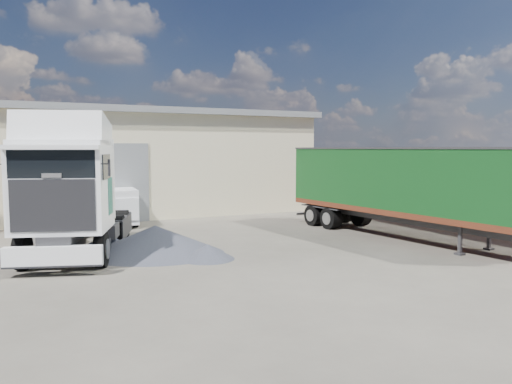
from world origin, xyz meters
name	(u,v)px	position (x,y,z in m)	size (l,w,h in m)	color
ground	(234,266)	(0.00, 0.00, 0.00)	(120.00, 120.00, 0.00)	black
warehouse	(5,162)	(-6.00, 16.00, 2.66)	(30.60, 12.60, 5.42)	beige
brick_boundary_wall	(400,192)	(11.50, 6.00, 1.25)	(0.35, 26.00, 2.50)	maroon
tractor_unit	(71,199)	(-4.07, 2.99, 1.85)	(4.38, 6.87, 4.40)	black
box_trailer	(397,183)	(7.45, 1.67, 2.08)	(3.25, 10.42, 3.41)	#2D2D30
panel_van	(115,206)	(-1.59, 9.63, 0.83)	(1.97, 4.08, 1.62)	black
gravel_heap	(153,241)	(-1.67, 2.69, 0.43)	(5.67, 5.67, 0.92)	black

